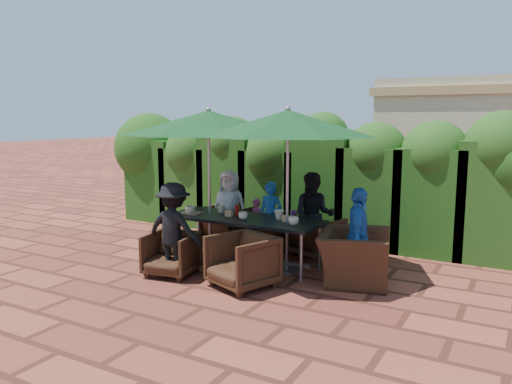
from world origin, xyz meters
The scene contains 31 objects.
ground centered at (0.00, 0.00, 0.00)m, with size 80.00×80.00×0.00m, color brown.
dining_table centered at (0.06, 0.17, 0.68)m, with size 2.48×0.90×0.75m.
umbrella_left centered at (-0.60, 0.17, 2.21)m, with size 2.74×2.74×2.46m.
umbrella_right centered at (0.81, 0.15, 2.21)m, with size 2.66×2.66×2.46m.
chair_far_left centered at (-0.86, 1.07, 0.39)m, with size 0.76×0.71×0.78m, color black.
chair_far_mid centered at (0.08, 1.22, 0.34)m, with size 0.67×0.63×0.69m, color black.
chair_far_right centered at (0.89, 1.13, 0.37)m, with size 0.72×0.68×0.74m, color black.
chair_near_left centered at (-0.59, -0.85, 0.35)m, with size 0.68×0.64×0.70m, color black.
chair_near_right centered at (0.60, -0.80, 0.40)m, with size 0.78×0.73×0.80m, color black.
chair_end_right centered at (1.83, 0.20, 0.48)m, with size 1.09×0.71×0.95m, color black.
adult_far_left centered at (-0.78, 1.06, 0.68)m, with size 0.68×0.40×1.37m, color silver.
adult_far_mid centered at (0.05, 1.06, 0.60)m, with size 0.43×0.35×1.21m, color #205AAE.
adult_far_right centered at (0.87, 1.03, 0.71)m, with size 0.68×0.42×1.42m, color black.
adult_near_left centered at (-0.55, -0.82, 0.69)m, with size 0.88×0.40×1.37m, color black.
adult_end_right centered at (1.90, 0.15, 0.67)m, with size 0.79×0.40×1.35m, color #205AAE.
child_left centered at (-0.37, 1.29, 0.42)m, with size 0.31×0.25×0.85m, color #D74C8F.
child_right centered at (0.44, 1.16, 0.37)m, with size 0.27×0.22×0.74m, color #8B4392.
pedestrian_a centered at (1.45, 4.31, 0.92)m, with size 1.71×0.61×1.84m, color #217C2F.
pedestrian_b centered at (2.19, 4.51, 0.90)m, with size 0.86×0.53×1.80m, color #D74C8F.
pedestrian_c centered at (3.56, 4.25, 0.94)m, with size 1.20×0.55×1.88m, color gray.
cup_a centered at (-0.86, -0.02, 0.81)m, with size 0.16×0.16×0.13m, color beige.
cup_b centered at (-0.47, 0.31, 0.81)m, with size 0.13×0.13×0.12m, color beige.
cup_c centered at (0.12, 0.02, 0.81)m, with size 0.15×0.15×0.12m, color beige.
cup_d centered at (0.60, 0.30, 0.82)m, with size 0.15×0.15×0.14m, color beige.
cup_e centered at (0.96, 0.04, 0.81)m, with size 0.16×0.16×0.12m, color beige.
ketchup_bottle centered at (-0.12, 0.22, 0.83)m, with size 0.04×0.04×0.17m, color #B20C0A.
sauce_bottle centered at (-0.10, 0.25, 0.83)m, with size 0.04×0.04×0.17m, color #4C230C.
serving_tray centered at (-0.86, 0.01, 0.76)m, with size 0.35×0.25×0.02m, color olive.
number_block_left centered at (-0.20, 0.11, 0.80)m, with size 0.12×0.06×0.10m, color tan.
number_block_right centered at (0.78, 0.18, 0.80)m, with size 0.12×0.06×0.10m, color tan.
hedge_wall centered at (-0.09, 2.32, 1.31)m, with size 9.10×1.60×2.41m.
Camera 1 is at (3.98, -6.42, 2.30)m, focal length 35.00 mm.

